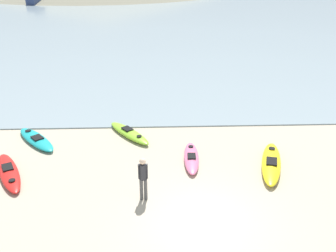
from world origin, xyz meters
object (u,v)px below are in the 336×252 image
Objects in this scene: kayak_on_sand_0 at (271,163)px; kayak_on_sand_3 at (129,133)px; person_near_foreground at (143,176)px; kayak_on_sand_4 at (191,158)px; kayak_on_sand_2 at (36,139)px; kayak_on_sand_5 at (9,172)px.

kayak_on_sand_3 is (-6.01, 3.05, -0.02)m from kayak_on_sand_0.
person_near_foreground reaches higher than kayak_on_sand_0.
kayak_on_sand_4 is at bearing 53.73° from person_near_foreground.
kayak_on_sand_2 is 1.68× the size of person_near_foreground.
kayak_on_sand_3 reaches higher than kayak_on_sand_4.
kayak_on_sand_3 is at bearing 153.09° from kayak_on_sand_0.
kayak_on_sand_2 is at bearing 165.94° from kayak_on_sand_0.
kayak_on_sand_3 reaches higher than kayak_on_sand_2.
kayak_on_sand_5 is at bearing -144.01° from kayak_on_sand_3.
kayak_on_sand_3 is 1.04× the size of kayak_on_sand_4.
kayak_on_sand_4 is at bearing -41.64° from kayak_on_sand_3.
person_near_foreground reaches higher than kayak_on_sand_2.
kayak_on_sand_0 is at bearing -14.06° from kayak_on_sand_2.
person_near_foreground is (-5.21, -2.08, 0.80)m from kayak_on_sand_0.
person_near_foreground is at bearing -126.27° from kayak_on_sand_4.
kayak_on_sand_5 is (-10.61, -0.29, -0.03)m from kayak_on_sand_0.
kayak_on_sand_0 is 3.30m from kayak_on_sand_4.
kayak_on_sand_3 is at bearing 6.35° from kayak_on_sand_2.
person_near_foreground reaches higher than kayak_on_sand_4.
kayak_on_sand_3 is at bearing 138.36° from kayak_on_sand_4.
kayak_on_sand_0 reaches higher than kayak_on_sand_3.
person_near_foreground is (5.07, -4.65, 0.84)m from kayak_on_sand_2.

